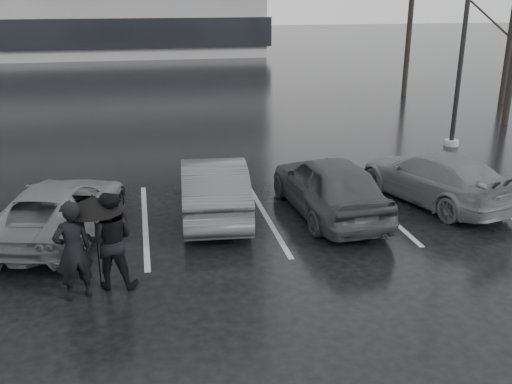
{
  "coord_description": "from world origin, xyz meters",
  "views": [
    {
      "loc": [
        -2.12,
        -9.82,
        5.0
      ],
      "look_at": [
        0.09,
        1.0,
        1.1
      ],
      "focal_mm": 40.0,
      "sensor_mm": 36.0,
      "label": 1
    }
  ],
  "objects_px": {
    "pedestrian_left": "(73,251)",
    "lamp_post": "(465,23)",
    "car_west_a": "(213,186)",
    "car_west_b": "(59,209)",
    "car_east": "(434,177)",
    "pedestrian_right": "(110,240)",
    "tree_north": "(411,8)",
    "tree_ne": "(512,26)",
    "car_main": "(329,185)"
  },
  "relations": [
    {
      "from": "car_west_b",
      "to": "car_east",
      "type": "bearing_deg",
      "value": -162.78
    },
    {
      "from": "pedestrian_left",
      "to": "lamp_post",
      "type": "bearing_deg",
      "value": -169.28
    },
    {
      "from": "car_west_a",
      "to": "lamp_post",
      "type": "relative_size",
      "value": 0.47
    },
    {
      "from": "car_west_a",
      "to": "tree_ne",
      "type": "bearing_deg",
      "value": -139.0
    },
    {
      "from": "tree_north",
      "to": "pedestrian_right",
      "type": "bearing_deg",
      "value": -128.42
    },
    {
      "from": "pedestrian_right",
      "to": "tree_ne",
      "type": "xyz_separation_m",
      "value": [
        17.3,
        14.39,
        2.61
      ]
    },
    {
      "from": "tree_ne",
      "to": "car_main",
      "type": "bearing_deg",
      "value": -136.43
    },
    {
      "from": "tree_north",
      "to": "lamp_post",
      "type": "bearing_deg",
      "value": -106.16
    },
    {
      "from": "pedestrian_left",
      "to": "tree_north",
      "type": "relative_size",
      "value": 0.21
    },
    {
      "from": "car_west_a",
      "to": "pedestrian_left",
      "type": "height_order",
      "value": "pedestrian_left"
    },
    {
      "from": "car_east",
      "to": "pedestrian_left",
      "type": "bearing_deg",
      "value": 3.63
    },
    {
      "from": "car_east",
      "to": "tree_ne",
      "type": "height_order",
      "value": "tree_ne"
    },
    {
      "from": "pedestrian_right",
      "to": "tree_north",
      "type": "relative_size",
      "value": 0.21
    },
    {
      "from": "pedestrian_left",
      "to": "car_west_b",
      "type": "bearing_deg",
      "value": -102.72
    },
    {
      "from": "pedestrian_left",
      "to": "tree_ne",
      "type": "distance_m",
      "value": 23.3
    },
    {
      "from": "pedestrian_left",
      "to": "lamp_post",
      "type": "relative_size",
      "value": 0.2
    },
    {
      "from": "car_west_a",
      "to": "tree_north",
      "type": "height_order",
      "value": "tree_north"
    },
    {
      "from": "car_east",
      "to": "pedestrian_right",
      "type": "xyz_separation_m",
      "value": [
        -7.71,
        -2.9,
        0.26
      ]
    },
    {
      "from": "pedestrian_left",
      "to": "car_west_a",
      "type": "bearing_deg",
      "value": -153.8
    },
    {
      "from": "car_main",
      "to": "car_west_a",
      "type": "xyz_separation_m",
      "value": [
        -2.64,
        0.55,
        -0.03
      ]
    },
    {
      "from": "car_west_b",
      "to": "tree_ne",
      "type": "xyz_separation_m",
      "value": [
        18.48,
        11.83,
        2.9
      ]
    },
    {
      "from": "car_west_a",
      "to": "tree_north",
      "type": "relative_size",
      "value": 0.49
    },
    {
      "from": "car_west_a",
      "to": "lamp_post",
      "type": "xyz_separation_m",
      "value": [
        8.8,
        4.7,
        3.36
      ]
    },
    {
      "from": "car_main",
      "to": "car_west_a",
      "type": "relative_size",
      "value": 1.01
    },
    {
      "from": "car_main",
      "to": "tree_ne",
      "type": "height_order",
      "value": "tree_ne"
    },
    {
      "from": "pedestrian_right",
      "to": "lamp_post",
      "type": "height_order",
      "value": "lamp_post"
    },
    {
      "from": "car_west_a",
      "to": "car_main",
      "type": "bearing_deg",
      "value": 172.5
    },
    {
      "from": "lamp_post",
      "to": "tree_north",
      "type": "bearing_deg",
      "value": 73.84
    },
    {
      "from": "car_main",
      "to": "pedestrian_left",
      "type": "bearing_deg",
      "value": 23.74
    },
    {
      "from": "lamp_post",
      "to": "tree_north",
      "type": "relative_size",
      "value": 1.04
    },
    {
      "from": "pedestrian_right",
      "to": "tree_north",
      "type": "height_order",
      "value": "tree_north"
    },
    {
      "from": "tree_north",
      "to": "tree_ne",
      "type": "bearing_deg",
      "value": -40.6
    },
    {
      "from": "car_main",
      "to": "car_west_a",
      "type": "height_order",
      "value": "car_main"
    },
    {
      "from": "pedestrian_right",
      "to": "tree_north",
      "type": "xyz_separation_m",
      "value": [
        13.8,
        17.39,
        3.36
      ]
    },
    {
      "from": "car_west_a",
      "to": "pedestrian_right",
      "type": "distance_m",
      "value": 3.82
    },
    {
      "from": "car_east",
      "to": "pedestrian_left",
      "type": "height_order",
      "value": "pedestrian_left"
    },
    {
      "from": "pedestrian_right",
      "to": "tree_ne",
      "type": "height_order",
      "value": "tree_ne"
    },
    {
      "from": "car_east",
      "to": "lamp_post",
      "type": "height_order",
      "value": "lamp_post"
    },
    {
      "from": "lamp_post",
      "to": "tree_north",
      "type": "distance_m",
      "value": 9.98
    },
    {
      "from": "lamp_post",
      "to": "car_west_b",
      "type": "bearing_deg",
      "value": -156.74
    },
    {
      "from": "car_west_b",
      "to": "pedestrian_right",
      "type": "xyz_separation_m",
      "value": [
        1.18,
        -2.57,
        0.29
      ]
    },
    {
      "from": "car_west_b",
      "to": "tree_north",
      "type": "xyz_separation_m",
      "value": [
        14.98,
        14.83,
        3.65
      ]
    },
    {
      "from": "lamp_post",
      "to": "tree_ne",
      "type": "height_order",
      "value": "lamp_post"
    },
    {
      "from": "car_west_b",
      "to": "pedestrian_right",
      "type": "relative_size",
      "value": 2.42
    },
    {
      "from": "car_east",
      "to": "lamp_post",
      "type": "distance_m",
      "value": 6.84
    },
    {
      "from": "pedestrian_left",
      "to": "pedestrian_right",
      "type": "distance_m",
      "value": 0.67
    },
    {
      "from": "car_west_b",
      "to": "tree_ne",
      "type": "height_order",
      "value": "tree_ne"
    },
    {
      "from": "car_west_b",
      "to": "pedestrian_right",
      "type": "height_order",
      "value": "pedestrian_right"
    },
    {
      "from": "car_east",
      "to": "tree_north",
      "type": "bearing_deg",
      "value": -130.13
    },
    {
      "from": "car_west_a",
      "to": "car_west_b",
      "type": "bearing_deg",
      "value": 13.24
    }
  ]
}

